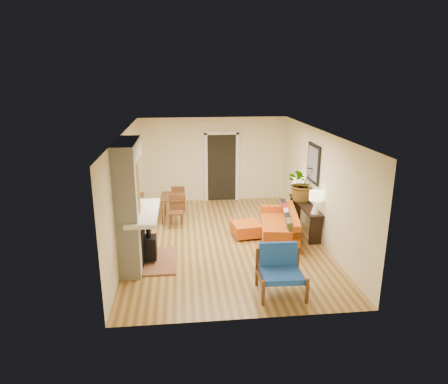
{
  "coord_description": "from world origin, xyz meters",
  "views": [
    {
      "loc": [
        -0.97,
        -8.83,
        3.83
      ],
      "look_at": [
        0.0,
        0.2,
        1.15
      ],
      "focal_mm": 32.0,
      "sensor_mm": 36.0,
      "label": 1
    }
  ],
  "objects_px": {
    "ottoman": "(247,229)",
    "lamp_far": "(298,183)",
    "blue_chair": "(280,267)",
    "dining_table": "(175,201)",
    "houseplant": "(303,183)",
    "sofa": "(282,226)",
    "console_table": "(305,209)",
    "lamp_near": "(316,199)"
  },
  "relations": [
    {
      "from": "ottoman",
      "to": "lamp_far",
      "type": "distance_m",
      "value": 1.97
    },
    {
      "from": "lamp_near",
      "to": "houseplant",
      "type": "xyz_separation_m",
      "value": [
        -0.01,
        1.0,
        0.14
      ]
    },
    {
      "from": "blue_chair",
      "to": "lamp_far",
      "type": "relative_size",
      "value": 1.59
    },
    {
      "from": "dining_table",
      "to": "console_table",
      "type": "distance_m",
      "value": 3.48
    },
    {
      "from": "lamp_far",
      "to": "ottoman",
      "type": "bearing_deg",
      "value": -148.87
    },
    {
      "from": "dining_table",
      "to": "lamp_far",
      "type": "xyz_separation_m",
      "value": [
        3.27,
        -0.48,
        0.52
      ]
    },
    {
      "from": "dining_table",
      "to": "console_table",
      "type": "relative_size",
      "value": 0.84
    },
    {
      "from": "dining_table",
      "to": "lamp_far",
      "type": "bearing_deg",
      "value": -8.32
    },
    {
      "from": "sofa",
      "to": "lamp_far",
      "type": "relative_size",
      "value": 3.73
    },
    {
      "from": "console_table",
      "to": "lamp_near",
      "type": "xyz_separation_m",
      "value": [
        0.0,
        -0.71,
        0.49
      ]
    },
    {
      "from": "lamp_near",
      "to": "console_table",
      "type": "bearing_deg",
      "value": 90.0
    },
    {
      "from": "sofa",
      "to": "houseplant",
      "type": "height_order",
      "value": "houseplant"
    },
    {
      "from": "dining_table",
      "to": "console_table",
      "type": "bearing_deg",
      "value": -20.27
    },
    {
      "from": "dining_table",
      "to": "lamp_near",
      "type": "xyz_separation_m",
      "value": [
        3.27,
        -1.92,
        0.52
      ]
    },
    {
      "from": "ottoman",
      "to": "blue_chair",
      "type": "relative_size",
      "value": 0.87
    },
    {
      "from": "console_table",
      "to": "lamp_far",
      "type": "bearing_deg",
      "value": 90.0
    },
    {
      "from": "sofa",
      "to": "dining_table",
      "type": "distance_m",
      "value": 3.05
    },
    {
      "from": "ottoman",
      "to": "dining_table",
      "type": "height_order",
      "value": "dining_table"
    },
    {
      "from": "dining_table",
      "to": "houseplant",
      "type": "relative_size",
      "value": 1.63
    },
    {
      "from": "dining_table",
      "to": "lamp_near",
      "type": "bearing_deg",
      "value": -30.45
    },
    {
      "from": "sofa",
      "to": "ottoman",
      "type": "height_order",
      "value": "sofa"
    },
    {
      "from": "dining_table",
      "to": "lamp_far",
      "type": "distance_m",
      "value": 3.34
    },
    {
      "from": "console_table",
      "to": "houseplant",
      "type": "xyz_separation_m",
      "value": [
        -0.01,
        0.28,
        0.62
      ]
    },
    {
      "from": "sofa",
      "to": "dining_table",
      "type": "relative_size",
      "value": 1.3
    },
    {
      "from": "sofa",
      "to": "blue_chair",
      "type": "height_order",
      "value": "blue_chair"
    },
    {
      "from": "blue_chair",
      "to": "lamp_far",
      "type": "distance_m",
      "value": 3.81
    },
    {
      "from": "sofa",
      "to": "blue_chair",
      "type": "relative_size",
      "value": 2.34
    },
    {
      "from": "lamp_near",
      "to": "dining_table",
      "type": "bearing_deg",
      "value": 149.55
    },
    {
      "from": "blue_chair",
      "to": "dining_table",
      "type": "bearing_deg",
      "value": 115.89
    },
    {
      "from": "sofa",
      "to": "houseplant",
      "type": "distance_m",
      "value": 1.31
    },
    {
      "from": "console_table",
      "to": "houseplant",
      "type": "relative_size",
      "value": 1.95
    },
    {
      "from": "lamp_far",
      "to": "houseplant",
      "type": "relative_size",
      "value": 0.57
    },
    {
      "from": "sofa",
      "to": "ottoman",
      "type": "relative_size",
      "value": 2.68
    },
    {
      "from": "lamp_far",
      "to": "dining_table",
      "type": "bearing_deg",
      "value": 171.68
    },
    {
      "from": "console_table",
      "to": "sofa",
      "type": "bearing_deg",
      "value": -148.79
    },
    {
      "from": "dining_table",
      "to": "houseplant",
      "type": "distance_m",
      "value": 3.45
    },
    {
      "from": "lamp_far",
      "to": "lamp_near",
      "type": "bearing_deg",
      "value": -90.0
    },
    {
      "from": "console_table",
      "to": "lamp_far",
      "type": "relative_size",
      "value": 3.43
    },
    {
      "from": "sofa",
      "to": "blue_chair",
      "type": "xyz_separation_m",
      "value": [
        -0.63,
        -2.37,
        0.13
      ]
    },
    {
      "from": "ottoman",
      "to": "houseplant",
      "type": "height_order",
      "value": "houseplant"
    },
    {
      "from": "ottoman",
      "to": "houseplant",
      "type": "distance_m",
      "value": 1.87
    },
    {
      "from": "console_table",
      "to": "lamp_near",
      "type": "relative_size",
      "value": 3.43
    }
  ]
}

